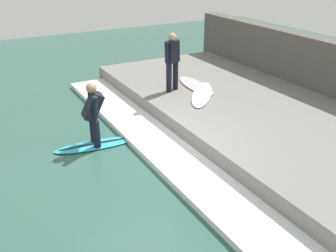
{
  "coord_description": "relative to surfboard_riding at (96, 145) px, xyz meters",
  "views": [
    {
      "loc": [
        -2.95,
        -6.59,
        4.15
      ],
      "look_at": [
        0.7,
        0.0,
        0.7
      ],
      "focal_mm": 42.0,
      "sensor_mm": 36.0,
      "label": 1
    }
  ],
  "objects": [
    {
      "name": "ground_plane",
      "position": [
        0.53,
        -1.18,
        -0.03
      ],
      "size": [
        28.0,
        28.0,
        0.0
      ],
      "primitive_type": "plane",
      "color": "#2D564C"
    },
    {
      "name": "concrete_ledge",
      "position": [
        3.96,
        -1.18,
        0.2
      ],
      "size": [
        4.4,
        11.52,
        0.47
      ],
      "primitive_type": "cube",
      "color": "slate",
      "rests_on": "ground_plane"
    },
    {
      "name": "wave_foam_crest",
      "position": [
        1.21,
        -1.18,
        0.04
      ],
      "size": [
        1.09,
        10.94,
        0.13
      ],
      "primitive_type": "cube",
      "color": "white",
      "rests_on": "ground_plane"
    },
    {
      "name": "surfboard_riding",
      "position": [
        0.0,
        0.0,
        0.0
      ],
      "size": [
        1.94,
        0.69,
        0.07
      ],
      "color": "#2DADD1",
      "rests_on": "ground_plane"
    },
    {
      "name": "surfer_riding",
      "position": [
        0.0,
        0.0,
        0.83
      ],
      "size": [
        0.52,
        0.68,
        1.45
      ],
      "color": "black",
      "rests_on": "surfboard_riding"
    },
    {
      "name": "surfer_waiting_near",
      "position": [
        2.74,
        1.31,
        1.34
      ],
      "size": [
        0.51,
        0.36,
        1.6
      ],
      "color": "black",
      "rests_on": "concrete_ledge"
    },
    {
      "name": "surfboard_waiting_near",
      "position": [
        3.49,
        1.27,
        0.47
      ],
      "size": [
        0.78,
        1.89,
        0.06
      ],
      "color": "beige",
      "rests_on": "concrete_ledge"
    },
    {
      "name": "surfboard_spare",
      "position": [
        3.25,
        0.58,
        0.47
      ],
      "size": [
        1.7,
        1.9,
        0.06
      ],
      "color": "silver",
      "rests_on": "concrete_ledge"
    }
  ]
}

